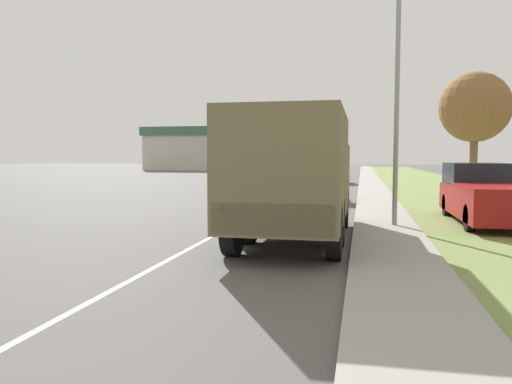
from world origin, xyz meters
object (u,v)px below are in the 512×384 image
at_px(car_third_ahead, 308,169).
at_px(car_farthest_ahead, 319,167).
at_px(pickup_truck, 484,195).
at_px(car_nearest_ahead, 317,187).
at_px(military_truck, 296,173).
at_px(car_fourth_ahead, 314,168).
at_px(lamp_post, 390,70).
at_px(car_second_ahead, 335,175).

height_order(car_third_ahead, car_farthest_ahead, car_third_ahead).
bearing_deg(pickup_truck, car_nearest_ahead, 131.88).
xyz_separation_m(military_truck, car_fourth_ahead, (-4.12, 48.71, -1.03)).
bearing_deg(military_truck, car_fourth_ahead, 94.84).
distance_m(pickup_truck, lamp_post, 5.15).
relative_size(car_nearest_ahead, car_third_ahead, 0.91).
xyz_separation_m(car_nearest_ahead, car_third_ahead, (-3.60, 29.84, 0.02)).
xyz_separation_m(military_truck, lamp_post, (2.33, 2.70, 2.85)).
bearing_deg(car_farthest_ahead, car_nearest_ahead, -85.34).
bearing_deg(car_nearest_ahead, military_truck, -87.62).
relative_size(car_farthest_ahead, lamp_post, 0.53).
relative_size(car_fourth_ahead, car_farthest_ahead, 1.09).
bearing_deg(car_farthest_ahead, car_third_ahead, -89.53).
xyz_separation_m(military_truck, car_farthest_ahead, (-4.19, 56.96, -1.07)).
bearing_deg(car_fourth_ahead, car_second_ahead, -80.59).
height_order(car_second_ahead, car_third_ahead, car_third_ahead).
xyz_separation_m(car_second_ahead, car_farthest_ahead, (-3.73, 30.32, -0.03)).
relative_size(car_fourth_ahead, pickup_truck, 0.76).
bearing_deg(car_farthest_ahead, car_second_ahead, -82.99).
distance_m(car_third_ahead, lamp_post, 39.04).
relative_size(car_fourth_ahead, lamp_post, 0.58).
height_order(car_nearest_ahead, pickup_truck, pickup_truck).
distance_m(military_truck, car_third_ahead, 41.23).
distance_m(car_nearest_ahead, car_fourth_ahead, 37.71).
relative_size(car_nearest_ahead, car_fourth_ahead, 0.99).
relative_size(car_nearest_ahead, pickup_truck, 0.75).
distance_m(car_nearest_ahead, car_farthest_ahead, 45.94).
bearing_deg(car_nearest_ahead, car_third_ahead, 96.88).
bearing_deg(car_nearest_ahead, car_farthest_ahead, 94.66).
bearing_deg(car_second_ahead, lamp_post, -83.34).
bearing_deg(military_truck, car_third_ahead, 95.66).
relative_size(car_nearest_ahead, car_second_ahead, 1.01).
xyz_separation_m(military_truck, car_nearest_ahead, (-0.46, 11.17, -1.03)).
relative_size(car_second_ahead, car_fourth_ahead, 0.98).
distance_m(car_third_ahead, pickup_truck, 37.54).
xyz_separation_m(car_third_ahead, car_farthest_ahead, (-0.13, 15.95, -0.06)).
bearing_deg(car_third_ahead, pickup_truck, -75.46).
bearing_deg(car_third_ahead, lamp_post, -80.53).
distance_m(military_truck, car_nearest_ahead, 11.23).
xyz_separation_m(car_second_ahead, car_fourth_ahead, (-3.66, 22.06, 0.01)).
xyz_separation_m(car_fourth_ahead, lamp_post, (6.45, -46.01, 3.88)).
distance_m(car_fourth_ahead, lamp_post, 46.62).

